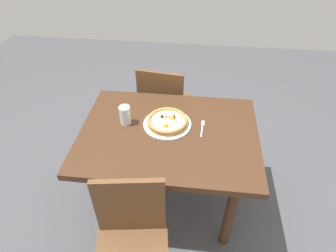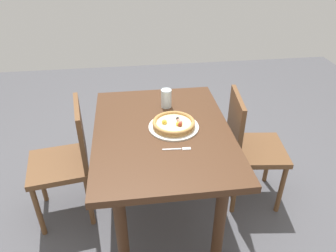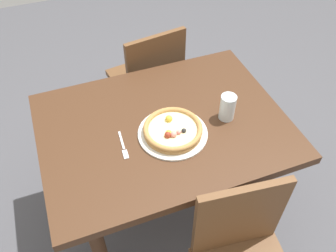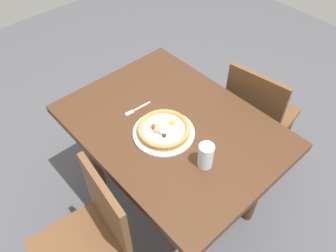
% 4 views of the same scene
% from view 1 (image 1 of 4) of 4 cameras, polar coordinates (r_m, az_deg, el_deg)
% --- Properties ---
extents(ground_plane, '(6.00, 6.00, 0.00)m').
position_cam_1_polar(ground_plane, '(2.47, 0.11, -14.50)').
color(ground_plane, '#4C4C51').
extents(dining_table, '(1.16, 0.86, 0.76)m').
position_cam_1_polar(dining_table, '(1.97, 0.14, -3.66)').
color(dining_table, '#472B19').
rests_on(dining_table, ground).
extents(chair_near, '(0.45, 0.45, 0.89)m').
position_cam_1_polar(chair_near, '(1.73, -7.16, -22.01)').
color(chair_near, brown).
rests_on(chair_near, ground).
extents(chair_far, '(0.44, 0.44, 0.89)m').
position_cam_1_polar(chair_far, '(2.58, -0.84, 4.07)').
color(chair_far, brown).
rests_on(chair_far, ground).
extents(plate, '(0.32, 0.32, 0.01)m').
position_cam_1_polar(plate, '(1.95, -0.14, 0.40)').
color(plate, silver).
rests_on(plate, dining_table).
extents(pizza, '(0.27, 0.27, 0.05)m').
position_cam_1_polar(pizza, '(1.94, -0.12, 0.99)').
color(pizza, '#B78447').
rests_on(pizza, plate).
extents(fork, '(0.03, 0.17, 0.00)m').
position_cam_1_polar(fork, '(1.95, 6.73, -0.22)').
color(fork, silver).
rests_on(fork, dining_table).
extents(drinking_glass, '(0.07, 0.07, 0.13)m').
position_cam_1_polar(drinking_glass, '(1.95, -8.38, 2.13)').
color(drinking_glass, silver).
rests_on(drinking_glass, dining_table).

